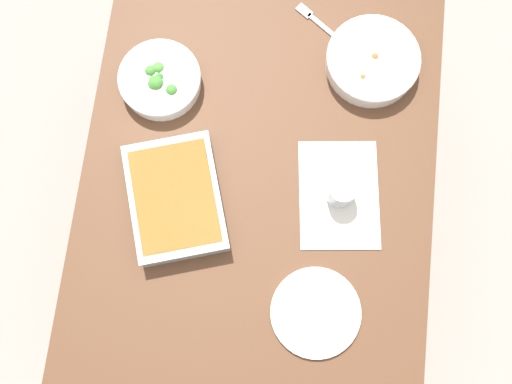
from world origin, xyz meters
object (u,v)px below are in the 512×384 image
at_px(fork_on_table, 319,23).
at_px(broccoli_bowl, 160,80).
at_px(drink_cup, 341,192).
at_px(spoon_by_stew, 360,53).
at_px(baking_dish, 176,198).
at_px(stew_bowl, 372,61).
at_px(side_plate, 316,312).

bearing_deg(fork_on_table, broccoli_bowl, -60.43).
xyz_separation_m(broccoli_bowl, fork_on_table, (-0.22, 0.39, -0.03)).
distance_m(drink_cup, spoon_by_stew, 0.39).
bearing_deg(baking_dish, stew_bowl, 132.84).
bearing_deg(fork_on_table, spoon_by_stew, 57.34).
bearing_deg(spoon_by_stew, fork_on_table, -122.66).
bearing_deg(stew_bowl, side_plate, -7.18).
bearing_deg(fork_on_table, stew_bowl, 53.91).
bearing_deg(broccoli_bowl, fork_on_table, 119.57).
distance_m(broccoli_bowl, side_plate, 0.71).
bearing_deg(broccoli_bowl, drink_cup, 63.73).
height_order(side_plate, fork_on_table, side_plate).
height_order(broccoli_bowl, drink_cup, drink_cup).
bearing_deg(baking_dish, drink_cup, 99.02).
height_order(baking_dish, spoon_by_stew, baking_dish).
bearing_deg(side_plate, stew_bowl, 172.82).
xyz_separation_m(side_plate, spoon_by_stew, (-0.69, 0.05, -0.00)).
relative_size(drink_cup, fork_on_table, 0.55).
distance_m(stew_bowl, baking_dish, 0.62).
xyz_separation_m(baking_dish, spoon_by_stew, (-0.45, 0.43, -0.03)).
bearing_deg(fork_on_table, baking_dish, -30.16).
relative_size(stew_bowl, broccoli_bowl, 1.14).
relative_size(drink_cup, spoon_by_stew, 0.60).
bearing_deg(fork_on_table, drink_cup, 11.62).
bearing_deg(drink_cup, baking_dish, -80.98).
xyz_separation_m(broccoli_bowl, spoon_by_stew, (-0.15, 0.51, -0.03)).
height_order(drink_cup, fork_on_table, drink_cup).
relative_size(stew_bowl, drink_cup, 2.89).
bearing_deg(broccoli_bowl, side_plate, 40.40).
distance_m(baking_dish, spoon_by_stew, 0.62).
bearing_deg(spoon_by_stew, side_plate, -4.44).
height_order(side_plate, spoon_by_stew, side_plate).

